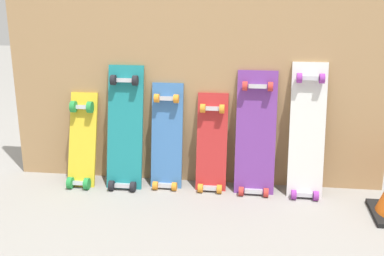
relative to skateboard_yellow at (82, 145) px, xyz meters
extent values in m
plane|color=gray|center=(0.67, 0.06, -0.24)|extent=(12.00, 12.00, 0.00)
cube|color=tan|center=(0.67, 0.13, 0.50)|extent=(2.24, 0.04, 1.49)
cube|color=gold|center=(0.00, 0.01, 0.00)|extent=(0.17, 0.20, 0.61)
cube|color=#B7B7BF|center=(0.00, -0.08, -0.21)|extent=(0.07, 0.04, 0.03)
cube|color=#B7B7BF|center=(0.00, 0.06, 0.22)|extent=(0.07, 0.04, 0.03)
cylinder|color=#268C3F|center=(-0.05, -0.10, -0.21)|extent=(0.03, 0.07, 0.07)
cylinder|color=#268C3F|center=(0.05, -0.10, -0.21)|extent=(0.03, 0.07, 0.07)
cylinder|color=#268C3F|center=(-0.05, 0.04, 0.23)|extent=(0.03, 0.07, 0.07)
cylinder|color=#268C3F|center=(0.05, 0.04, 0.23)|extent=(0.03, 0.07, 0.07)
cube|color=#197A7F|center=(0.27, 0.02, 0.08)|extent=(0.21, 0.19, 0.78)
cube|color=#B7B7BF|center=(0.27, -0.08, -0.22)|extent=(0.09, 0.04, 0.03)
cube|color=#B7B7BF|center=(0.27, 0.06, 0.39)|extent=(0.09, 0.04, 0.03)
cylinder|color=black|center=(0.20, -0.09, -0.21)|extent=(0.03, 0.06, 0.06)
cylinder|color=black|center=(0.33, -0.09, -0.21)|extent=(0.03, 0.06, 0.06)
cylinder|color=black|center=(0.20, 0.04, 0.39)|extent=(0.03, 0.06, 0.06)
cylinder|color=black|center=(0.33, 0.04, 0.39)|extent=(0.03, 0.06, 0.06)
cube|color=#386BAD|center=(0.51, 0.04, 0.03)|extent=(0.19, 0.15, 0.69)
cube|color=#B7B7BF|center=(0.51, -0.03, -0.22)|extent=(0.08, 0.04, 0.03)
cube|color=#B7B7BF|center=(0.51, 0.06, 0.29)|extent=(0.08, 0.04, 0.03)
cylinder|color=orange|center=(0.46, -0.05, -0.22)|extent=(0.03, 0.05, 0.05)
cylinder|color=orange|center=(0.57, -0.05, -0.22)|extent=(0.03, 0.05, 0.05)
cylinder|color=orange|center=(0.46, 0.05, 0.29)|extent=(0.03, 0.05, 0.05)
cylinder|color=orange|center=(0.57, 0.05, 0.29)|extent=(0.03, 0.05, 0.05)
cube|color=#B22626|center=(0.78, 0.04, 0.00)|extent=(0.18, 0.15, 0.64)
cube|color=#B7B7BF|center=(0.78, -0.04, -0.22)|extent=(0.08, 0.04, 0.03)
cube|color=#B7B7BF|center=(0.78, 0.06, 0.24)|extent=(0.08, 0.04, 0.03)
cylinder|color=orange|center=(0.73, -0.05, -0.22)|extent=(0.03, 0.05, 0.05)
cylinder|color=orange|center=(0.84, -0.05, -0.22)|extent=(0.03, 0.05, 0.05)
cylinder|color=orange|center=(0.73, 0.05, 0.24)|extent=(0.03, 0.05, 0.05)
cylinder|color=orange|center=(0.84, 0.05, 0.24)|extent=(0.03, 0.05, 0.05)
cube|color=#6B338C|center=(1.03, 0.03, 0.07)|extent=(0.23, 0.16, 0.77)
cube|color=#B7B7BF|center=(1.03, -0.05, -0.22)|extent=(0.10, 0.04, 0.03)
cube|color=#B7B7BF|center=(1.03, 0.06, 0.38)|extent=(0.10, 0.04, 0.03)
cylinder|color=red|center=(0.96, -0.07, -0.22)|extent=(0.03, 0.05, 0.05)
cylinder|color=red|center=(1.11, -0.07, -0.22)|extent=(0.03, 0.05, 0.05)
cylinder|color=red|center=(0.96, 0.05, 0.38)|extent=(0.03, 0.05, 0.05)
cylinder|color=red|center=(1.11, 0.05, 0.38)|extent=(0.03, 0.05, 0.05)
cube|color=silver|center=(1.32, 0.03, 0.10)|extent=(0.20, 0.17, 0.83)
cube|color=#B7B7BF|center=(1.32, -0.06, -0.22)|extent=(0.09, 0.04, 0.03)
cube|color=#B7B7BF|center=(1.32, 0.06, 0.43)|extent=(0.09, 0.04, 0.03)
cylinder|color=purple|center=(1.26, -0.08, -0.21)|extent=(0.03, 0.05, 0.05)
cylinder|color=purple|center=(1.38, -0.08, -0.21)|extent=(0.03, 0.05, 0.05)
cylinder|color=purple|center=(1.26, 0.05, 0.43)|extent=(0.03, 0.05, 0.05)
cylinder|color=purple|center=(1.38, 0.05, 0.43)|extent=(0.03, 0.05, 0.05)
camera|label=1|loc=(1.02, -2.67, 0.95)|focal=45.65mm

